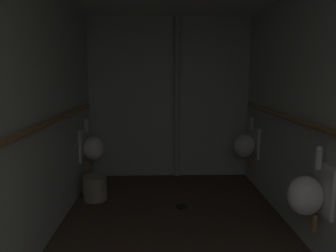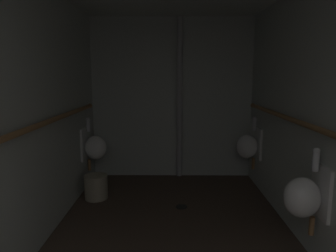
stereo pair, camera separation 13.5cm
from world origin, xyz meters
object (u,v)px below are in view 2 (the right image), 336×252
object	(u,v)px
standpipe_back_wall	(179,99)
floor_drain	(182,207)
urinal_right_mid	(305,196)
urinal_left_mid	(94,147)
urinal_right_far	(249,146)
waste_bin	(96,187)

from	to	relation	value
standpipe_back_wall	floor_drain	xyz separation A→B (m)	(0.00, -1.12, -1.23)
floor_drain	urinal_right_mid	bearing A→B (deg)	-49.56
urinal_left_mid	urinal_right_mid	xyz separation A→B (m)	(2.17, -1.76, 0.00)
urinal_left_mid	floor_drain	bearing A→B (deg)	-27.14
floor_drain	urinal_right_far	bearing A→B (deg)	35.86
urinal_left_mid	urinal_right_mid	world-z (taller)	same
urinal_right_far	standpipe_back_wall	world-z (taller)	standpipe_back_wall
urinal_left_mid	floor_drain	size ratio (longest dim) A/B	5.39
urinal_left_mid	urinal_right_far	size ratio (longest dim) A/B	1.00
standpipe_back_wall	waste_bin	size ratio (longest dim) A/B	7.74
floor_drain	waste_bin	world-z (taller)	waste_bin
urinal_left_mid	standpipe_back_wall	xyz separation A→B (m)	(1.20, 0.51, 0.62)
urinal_left_mid	standpipe_back_wall	bearing A→B (deg)	22.86
urinal_right_mid	urinal_left_mid	bearing A→B (deg)	141.07
urinal_right_far	waste_bin	size ratio (longest dim) A/B	2.42
urinal_right_mid	waste_bin	xyz separation A→B (m)	(-2.08, 1.40, -0.45)
urinal_right_mid	waste_bin	bearing A→B (deg)	145.97
urinal_left_mid	standpipe_back_wall	size ratio (longest dim) A/B	0.31
urinal_left_mid	floor_drain	distance (m)	1.48
urinal_right_far	floor_drain	world-z (taller)	urinal_right_far
urinal_left_mid	urinal_right_far	world-z (taller)	same
standpipe_back_wall	floor_drain	bearing A→B (deg)	-89.99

